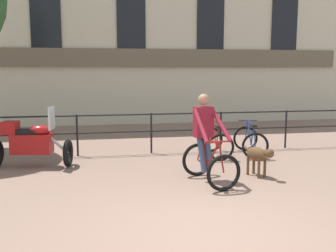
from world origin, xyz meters
TOP-DOWN VIEW (x-y plane):
  - ground_plane at (0.00, 0.00)m, footprint 60.00×60.00m
  - canal_railing at (-0.00, 5.20)m, footprint 15.05×0.05m
  - building_facade at (0.00, 10.99)m, footprint 18.00×0.72m
  - cyclist_with_bike at (0.70, 2.44)m, footprint 0.88×1.27m
  - dog at (1.83, 2.57)m, footprint 0.42×0.85m
  - parked_motorcycle at (-2.83, 4.24)m, footprint 1.78×0.88m
  - parked_bicycle_near_lamp at (1.53, 4.54)m, footprint 0.72×1.14m
  - parked_bicycle_mid_left at (2.45, 4.54)m, footprint 0.82×1.20m

SIDE VIEW (x-z plane):
  - ground_plane at x=0.00m, z-range 0.00..0.00m
  - parked_bicycle_near_lamp at x=1.53m, z-range -0.07..0.79m
  - parked_bicycle_mid_left at x=2.45m, z-range -0.07..0.79m
  - dog at x=1.83m, z-range 0.13..0.76m
  - parked_motorcycle at x=-2.83m, z-range -0.11..1.24m
  - canal_railing at x=0.00m, z-range 0.18..1.23m
  - cyclist_with_bike at x=0.70m, z-range -0.09..1.61m
  - building_facade at x=0.00m, z-range -0.02..9.53m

